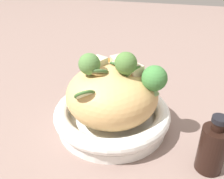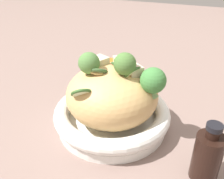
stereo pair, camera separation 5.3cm
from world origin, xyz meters
TOP-DOWN VIEW (x-y plane):
  - ground_plane at (0.00, 0.00)m, footprint 3.00×3.00m
  - serving_bowl at (0.00, 0.00)m, footprint 0.26×0.26m
  - noodle_heap at (-0.00, -0.00)m, footprint 0.20×0.20m
  - broccoli_florets at (0.04, -0.01)m, footprint 0.18×0.07m
  - carrot_coins at (-0.02, 0.03)m, footprint 0.11×0.09m
  - zucchini_slices at (-0.00, -0.02)m, footprint 0.12×0.15m
  - chicken_chunks at (0.00, 0.03)m, footprint 0.12×0.08m
  - soy_sauce_bottle at (0.21, -0.08)m, footprint 0.05×0.05m

SIDE VIEW (x-z plane):
  - ground_plane at x=0.00m, z-range 0.00..0.00m
  - serving_bowl at x=0.00m, z-range 0.00..0.05m
  - soy_sauce_bottle at x=0.21m, z-range -0.01..0.11m
  - noodle_heap at x=0.00m, z-range 0.02..0.15m
  - carrot_coins at x=-0.02m, z-range 0.12..0.16m
  - zucchini_slices at x=0.00m, z-range 0.11..0.17m
  - chicken_chunks at x=0.00m, z-range 0.13..0.16m
  - broccoli_florets at x=0.04m, z-range 0.11..0.19m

